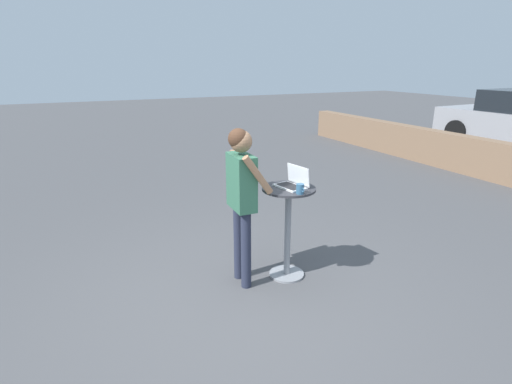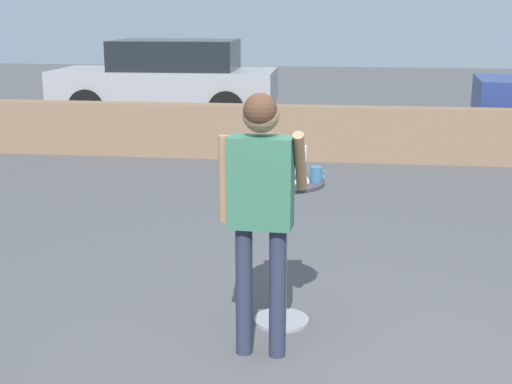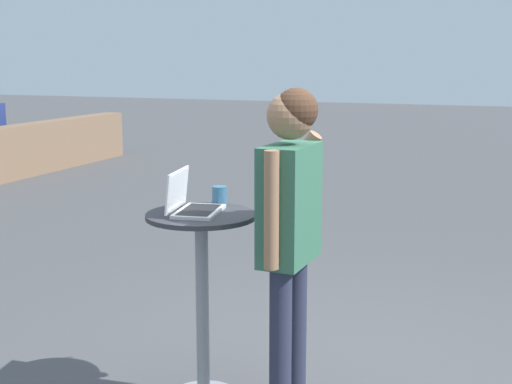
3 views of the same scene
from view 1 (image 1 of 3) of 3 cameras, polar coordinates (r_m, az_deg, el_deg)
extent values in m
plane|color=#4C4C4F|center=(4.20, -1.68, -15.93)|extent=(50.00, 50.00, 0.00)
cylinder|color=gray|center=(4.73, 4.38, -11.58)|extent=(0.40, 0.40, 0.03)
cylinder|color=gray|center=(4.50, 4.54, -5.84)|extent=(0.07, 0.07, 1.01)
cylinder|color=#333338|center=(4.32, 4.71, 0.46)|extent=(0.58, 0.58, 0.02)
cube|color=silver|center=(4.32, 4.85, 0.75)|extent=(0.37, 0.27, 0.02)
cube|color=black|center=(4.32, 4.86, 0.88)|extent=(0.33, 0.22, 0.00)
cube|color=silver|center=(4.36, 6.07, 2.44)|extent=(0.34, 0.09, 0.21)
cube|color=white|center=(4.36, 6.01, 2.43)|extent=(0.31, 0.08, 0.19)
cylinder|color=#336084|center=(4.11, 6.31, 0.45)|extent=(0.08, 0.08, 0.11)
torus|color=#336084|center=(4.07, 6.73, 0.27)|extent=(0.05, 0.01, 0.05)
cylinder|color=#282D42|center=(4.49, -2.50, -7.15)|extent=(0.11, 0.11, 0.88)
cylinder|color=#282D42|center=(4.30, -1.43, -8.29)|extent=(0.11, 0.11, 0.88)
cube|color=#33664C|center=(4.13, -2.09, 1.43)|extent=(0.41, 0.21, 0.58)
sphere|color=#936B4C|center=(4.03, -2.15, 7.25)|extent=(0.23, 0.23, 0.23)
sphere|color=#472D1E|center=(4.02, -2.54, 7.62)|extent=(0.21, 0.21, 0.21)
cylinder|color=#936B4C|center=(4.34, -3.23, 2.42)|extent=(0.07, 0.07, 0.55)
cylinder|color=#936B4C|center=(3.92, 0.28, 2.42)|extent=(0.08, 0.33, 0.42)
cylinder|color=black|center=(13.75, 26.73, 7.72)|extent=(0.71, 0.24, 0.70)
cylinder|color=black|center=(15.21, 30.75, 7.92)|extent=(0.71, 0.24, 0.70)
camera|label=2|loc=(4.09, -67.22, 5.22)|focal=50.00mm
camera|label=3|loc=(6.88, -21.92, 12.77)|focal=50.00mm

